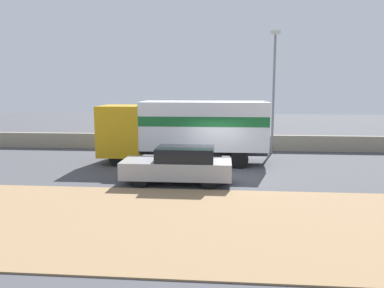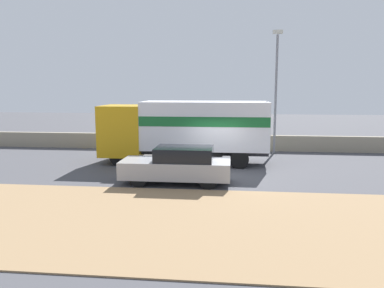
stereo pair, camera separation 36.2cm
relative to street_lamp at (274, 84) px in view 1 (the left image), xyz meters
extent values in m
plane|color=#47474C|center=(-3.29, -6.43, -4.16)|extent=(80.00, 80.00, 0.00)
cube|color=#937551|center=(-3.29, -12.16, -4.14)|extent=(60.00, 6.85, 0.04)
cube|color=gray|center=(-3.29, 0.84, -3.67)|extent=(60.00, 0.35, 0.98)
cylinder|color=slate|center=(0.00, 0.00, -0.68)|extent=(0.14, 0.14, 6.96)
cube|color=beige|center=(0.00, 0.00, 2.95)|extent=(0.56, 0.28, 0.20)
cube|color=gold|center=(-8.22, -3.58, -2.45)|extent=(2.18, 2.37, 2.60)
cube|color=black|center=(-9.29, -3.58, -1.93)|extent=(0.06, 2.02, 1.14)
cube|color=#2D2D33|center=(-3.92, -3.58, -3.48)|extent=(6.42, 1.27, 0.25)
cube|color=white|center=(-3.92, -3.58, -2.14)|extent=(6.42, 2.30, 2.43)
cube|color=#19662D|center=(-3.92, -3.58, -1.87)|extent=(6.39, 2.32, 0.49)
cylinder|color=black|center=(-8.22, -4.56, -3.70)|extent=(0.92, 0.28, 0.92)
cylinder|color=black|center=(-8.22, -2.60, -3.70)|extent=(0.92, 0.28, 0.92)
cylinder|color=black|center=(-2.16, -4.56, -3.70)|extent=(0.92, 0.28, 0.92)
cylinder|color=black|center=(-2.16, -2.60, -3.70)|extent=(0.92, 0.28, 0.92)
cylinder|color=black|center=(-3.44, -4.56, -3.70)|extent=(0.92, 0.28, 0.92)
cylinder|color=black|center=(-3.44, -2.60, -3.70)|extent=(0.92, 0.28, 0.92)
cube|color=#9E9EA3|center=(-4.83, -7.71, -3.54)|extent=(4.48, 1.77, 0.71)
cube|color=black|center=(-4.47, -7.71, -2.91)|extent=(2.33, 1.63, 0.55)
cylinder|color=black|center=(-6.22, -8.48, -3.80)|extent=(0.71, 0.20, 0.71)
cylinder|color=black|center=(-6.22, -6.95, -3.80)|extent=(0.71, 0.20, 0.71)
cylinder|color=black|center=(-3.44, -8.48, -3.80)|extent=(0.71, 0.20, 0.71)
cylinder|color=black|center=(-3.44, -6.95, -3.80)|extent=(0.71, 0.20, 0.71)
camera|label=1|loc=(-2.93, -22.70, -0.22)|focal=35.00mm
camera|label=2|loc=(-2.57, -22.67, -0.22)|focal=35.00mm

